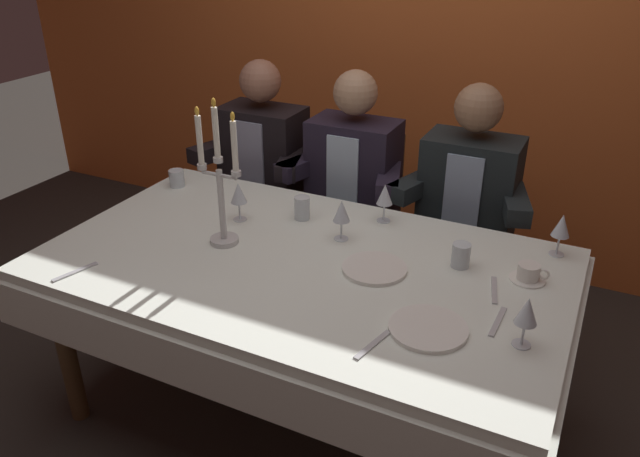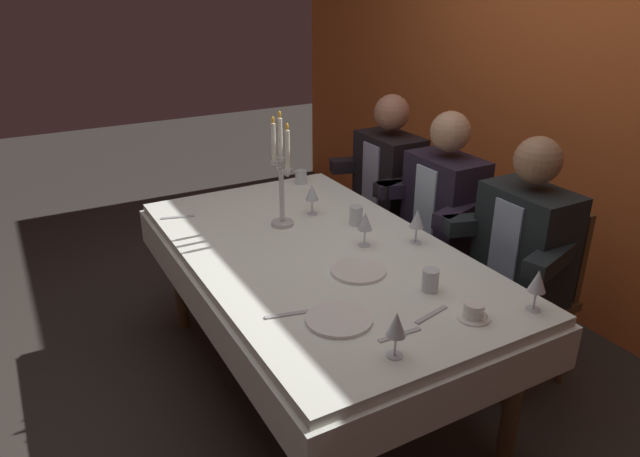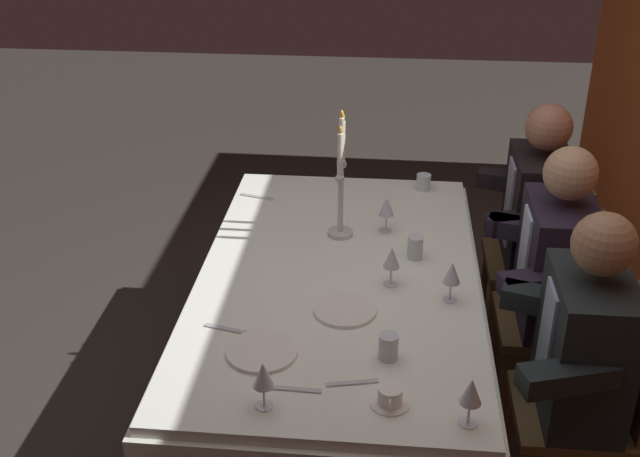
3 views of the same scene
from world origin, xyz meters
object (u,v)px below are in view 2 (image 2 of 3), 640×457
dining_table (318,273)px  coffee_cup_0 (474,312)px  wine_glass_1 (538,282)px  seated_diner_1 (445,204)px  water_tumbler_0 (430,280)px  dinner_plate_1 (339,319)px  wine_glass_4 (312,193)px  water_tumbler_2 (301,177)px  seated_diner_2 (526,243)px  wine_glass_0 (396,325)px  water_tumbler_1 (356,216)px  candelabra (281,181)px  dinner_plate_0 (358,270)px  wine_glass_2 (365,222)px  wine_glass_3 (417,220)px  seated_diner_0 (389,177)px

dining_table → coffee_cup_0: size_ratio=14.70×
wine_glass_1 → seated_diner_1: (-1.01, 0.44, -0.12)m
coffee_cup_0 → seated_diner_1: size_ratio=0.11×
water_tumbler_0 → dinner_plate_1: bearing=-88.1°
wine_glass_1 → wine_glass_4: size_ratio=1.00×
wine_glass_1 → wine_glass_4: 1.25m
water_tumbler_2 → seated_diner_2: (1.24, 0.53, -0.04)m
wine_glass_1 → wine_glass_4: bearing=-167.5°
wine_glass_0 → wine_glass_1: 0.62m
wine_glass_4 → dinner_plate_1: bearing=-23.0°
wine_glass_1 → water_tumbler_1: bearing=-171.6°
candelabra → wine_glass_4: (-0.06, 0.20, -0.12)m
candelabra → wine_glass_0: size_ratio=3.46×
candelabra → seated_diner_2: size_ratio=0.46×
coffee_cup_0 → dinner_plate_1: bearing=-117.2°
candelabra → dinner_plate_1: size_ratio=2.33×
dinner_plate_0 → seated_diner_1: seated_diner_1 is taller
water_tumbler_1 → seated_diner_1: size_ratio=0.08×
seated_diner_1 → wine_glass_2: bearing=-70.6°
dining_table → wine_glass_2: size_ratio=11.83×
wine_glass_3 → wine_glass_1: bearing=1.7°
dinner_plate_0 → wine_glass_2: bearing=141.3°
dinner_plate_1 → wine_glass_1: wine_glass_1 is taller
dinner_plate_0 → water_tumbler_0: bearing=31.4°
dining_table → dinner_plate_1: (0.55, -0.22, 0.13)m
water_tumbler_2 → seated_diner_1: (0.67, 0.53, -0.04)m
wine_glass_4 → water_tumbler_2: size_ratio=2.07×
seated_diner_1 → wine_glass_3: bearing=-54.0°
wine_glass_1 → wine_glass_3: (-0.68, -0.02, -0.00)m
water_tumbler_0 → seated_diner_0: size_ratio=0.07×
wine_glass_3 → dinner_plate_1: bearing=-58.7°
dinner_plate_0 → water_tumbler_2: bearing=164.5°
wine_glass_1 → water_tumbler_0: size_ratio=1.82×
wine_glass_3 → wine_glass_4: size_ratio=1.00×
water_tumbler_1 → coffee_cup_0: 0.93m
dining_table → candelabra: size_ratio=3.42×
wine_glass_3 → water_tumbler_1: wine_glass_3 is taller
candelabra → dining_table: bearing=2.8°
water_tumbler_0 → seated_diner_2: (-0.14, 0.68, -0.05)m
dinner_plate_0 → wine_glass_2: size_ratio=1.42×
dinner_plate_1 → seated_diner_2: (-0.15, 1.10, -0.01)m
wine_glass_1 → wine_glass_3: size_ratio=1.00×
wine_glass_4 → seated_diner_0: (-0.30, 0.71, -0.12)m
dining_table → candelabra: candelabra is taller
wine_glass_3 → water_tumbler_1: bearing=-158.0°
wine_glass_0 → seated_diner_1: 1.45m
dinner_plate_1 → wine_glass_3: bearing=121.3°
wine_glass_2 → seated_diner_0: size_ratio=0.13×
candelabra → dinner_plate_0: candelabra is taller
candelabra → wine_glass_1: 1.26m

